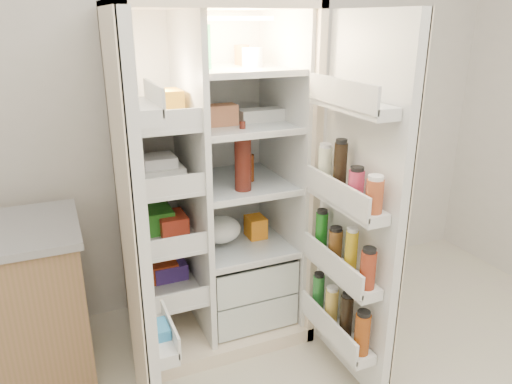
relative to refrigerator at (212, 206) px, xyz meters
name	(u,v)px	position (x,y,z in m)	size (l,w,h in m)	color
wall_back	(207,86)	(0.10, 0.35, 0.61)	(4.00, 0.02, 2.70)	silver
refrigerator	(212,206)	(0.00, 0.00, 0.00)	(0.92, 0.70, 1.80)	beige
freezer_door	(136,241)	(-0.51, -0.60, 0.15)	(0.15, 0.40, 1.72)	silver
fridge_door	(357,217)	(0.47, -0.70, 0.12)	(0.17, 0.58, 1.72)	silver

